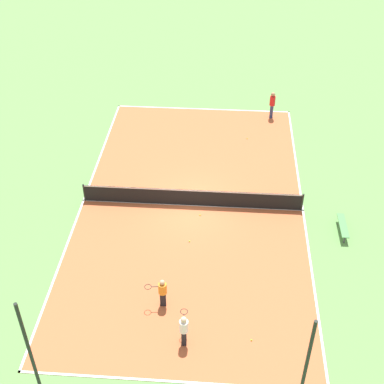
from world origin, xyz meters
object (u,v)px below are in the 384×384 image
player_center_orange (162,291)px  tennis_ball_right_alley (247,138)px  tennis_net (192,197)px  tennis_ball_far_baseline (189,241)px  bench (343,226)px  player_coach_red (272,103)px  tennis_ball_left_sideline (200,215)px  tennis_ball_midcourt (251,340)px  fence_post_back_right (32,358)px  player_near_white (184,329)px  fence_post_back_left (304,376)px

player_center_orange → tennis_ball_right_alley: (-3.72, -13.67, -0.80)m
tennis_net → tennis_ball_far_baseline: 2.88m
bench → player_coach_red: bearing=-164.9°
player_coach_red → tennis_ball_right_alley: (1.60, 2.82, -1.03)m
tennis_ball_right_alley → tennis_ball_left_sideline: 8.05m
tennis_ball_midcourt → tennis_ball_right_alley: bearing=-89.9°
tennis_ball_right_alley → fence_post_back_right: size_ratio=0.01×
player_near_white → tennis_ball_far_baseline: (0.24, -5.91, -0.87)m
player_center_orange → tennis_ball_left_sideline: player_center_orange is taller
tennis_ball_midcourt → tennis_ball_left_sideline: (2.53, -7.61, 0.00)m
player_coach_red → tennis_net: bearing=164.2°
tennis_net → player_near_white: (-0.32, 8.75, 0.37)m
player_near_white → tennis_ball_left_sideline: (-0.16, -7.93, -0.87)m
tennis_ball_far_baseline → tennis_ball_midcourt: bearing=117.6°
fence_post_back_right → tennis_ball_right_alley: bearing=-111.8°
bench → fence_post_back_left: bearing=-17.2°
tennis_ball_left_sideline → bench: bearing=174.2°
tennis_ball_far_baseline → tennis_ball_right_alley: same height
player_coach_red → fence_post_back_left: (0.12, 21.36, 1.62)m
bench → fence_post_back_right: (12.04, 10.15, 2.32)m
player_near_white → fence_post_back_right: 5.89m
bench → fence_post_back_left: (3.14, 10.15, 2.32)m
bench → tennis_ball_midcourt: (4.59, 6.88, -0.34)m
player_coach_red → tennis_ball_right_alley: size_ratio=26.99×
fence_post_back_right → player_coach_red: bearing=-112.9°
tennis_ball_left_sideline → tennis_ball_far_baseline: bearing=78.9°
player_near_white → fence_post_back_left: bearing=-129.2°
tennis_ball_left_sideline → tennis_ball_right_alley: bearing=-108.1°
tennis_ball_right_alley → tennis_ball_left_sideline: (2.50, 7.66, 0.00)m
bench → player_near_white: (7.27, 7.20, 0.53)m
tennis_net → tennis_ball_midcourt: bearing=109.6°
tennis_net → player_coach_red: size_ratio=6.29×
tennis_ball_far_baseline → tennis_ball_midcourt: 6.31m
player_coach_red → tennis_ball_far_baseline: size_ratio=26.99×
player_near_white → tennis_ball_right_alley: player_near_white is taller
player_center_orange → tennis_ball_midcourt: player_center_orange is taller
tennis_net → player_coach_red: player_coach_red is taller
tennis_net → player_center_orange: 6.88m
player_near_white → tennis_ball_midcourt: bearing=-86.9°
fence_post_back_right → tennis_ball_midcourt: bearing=-156.3°
bench → tennis_ball_midcourt: bearing=-33.7°
tennis_net → bench: bearing=168.5°
bench → tennis_ball_midcourt: size_ratio=26.69×
fence_post_back_left → tennis_ball_left_sideline: bearing=-69.9°
bench → tennis_ball_left_sideline: size_ratio=26.69×
tennis_ball_midcourt → fence_post_back_left: fence_post_back_left is taller
player_center_orange → player_near_white: bearing=112.4°
player_coach_red → tennis_ball_midcourt: (1.57, 18.09, -1.03)m
tennis_net → tennis_ball_right_alley: tennis_net is taller
tennis_net → tennis_ball_left_sideline: size_ratio=169.73×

